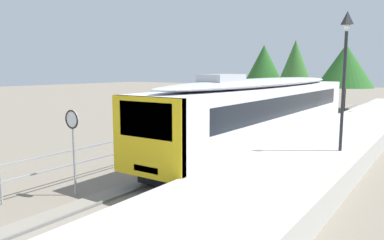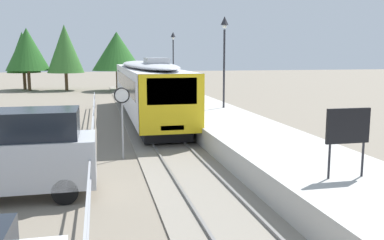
# 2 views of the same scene
# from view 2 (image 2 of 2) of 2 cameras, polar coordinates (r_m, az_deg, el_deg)

# --- Properties ---
(ground_plane) EXTENTS (160.00, 160.00, 0.00)m
(ground_plane) POSITION_cam_2_polar(r_m,az_deg,el_deg) (24.53, -12.58, -0.73)
(ground_plane) COLOR slate
(track_rails) EXTENTS (3.20, 60.00, 0.14)m
(track_rails) POSITION_cam_2_polar(r_m,az_deg,el_deg) (24.71, -5.62, -0.41)
(track_rails) COLOR gray
(track_rails) RESTS_ON ground
(commuter_train) EXTENTS (2.82, 18.82, 3.74)m
(commuter_train) POSITION_cam_2_polar(r_m,az_deg,el_deg) (26.57, -6.27, 4.82)
(commuter_train) COLOR silver
(commuter_train) RESTS_ON track_rails
(station_platform) EXTENTS (3.90, 60.00, 0.90)m
(station_platform) POSITION_cam_2_polar(r_m,az_deg,el_deg) (25.25, 1.70, 0.79)
(station_platform) COLOR #B7B5AD
(station_platform) RESTS_ON ground
(platform_lamp_mid_platform) EXTENTS (0.34, 0.34, 5.35)m
(platform_lamp_mid_platform) POSITION_cam_2_polar(r_m,az_deg,el_deg) (24.76, 4.47, 10.29)
(platform_lamp_mid_platform) COLOR #232328
(platform_lamp_mid_platform) RESTS_ON station_platform
(platform_lamp_far_end) EXTENTS (0.34, 0.34, 5.35)m
(platform_lamp_far_end) POSITION_cam_2_polar(r_m,az_deg,el_deg) (41.21, -2.61, 9.75)
(platform_lamp_far_end) COLOR #232328
(platform_lamp_far_end) RESTS_ON station_platform
(platform_notice_board) EXTENTS (1.20, 0.08, 1.80)m
(platform_notice_board) POSITION_cam_2_polar(r_m,az_deg,el_deg) (11.21, 20.65, -1.08)
(platform_notice_board) COLOR #232328
(platform_notice_board) RESTS_ON station_platform
(speed_limit_sign) EXTENTS (0.61, 0.10, 2.81)m
(speed_limit_sign) POSITION_cam_2_polar(r_m,az_deg,el_deg) (16.12, -9.60, 2.04)
(speed_limit_sign) COLOR #9EA0A5
(speed_limit_sign) RESTS_ON ground
(carpark_fence) EXTENTS (0.06, 36.06, 1.25)m
(carpark_fence) POSITION_cam_2_polar(r_m,az_deg,el_deg) (14.54, -13.64, -3.70)
(carpark_fence) COLOR #9EA0A5
(carpark_fence) RESTS_ON ground
(parked_van_silver) EXTENTS (4.91, 1.97, 2.51)m
(parked_van_silver) POSITION_cam_2_polar(r_m,az_deg,el_deg) (12.73, -23.89, -4.23)
(parked_van_silver) COLOR #B7BABF
(parked_van_silver) RESTS_ON ground
(tree_behind_carpark) EXTENTS (5.57, 5.57, 6.60)m
(tree_behind_carpark) POSITION_cam_2_polar(r_m,az_deg,el_deg) (47.79, -10.30, 9.30)
(tree_behind_carpark) COLOR brown
(tree_behind_carpark) RESTS_ON ground
(tree_behind_station_far) EXTENTS (4.85, 4.85, 7.05)m
(tree_behind_station_far) POSITION_cam_2_polar(r_m,az_deg,el_deg) (50.96, -21.72, 9.02)
(tree_behind_station_far) COLOR brown
(tree_behind_station_far) RESTS_ON ground
(tree_distant_left) EXTENTS (4.09, 4.09, 7.41)m
(tree_distant_left) POSITION_cam_2_polar(r_m,az_deg,el_deg) (49.59, -17.08, 9.33)
(tree_distant_left) COLOR brown
(tree_distant_left) RESTS_ON ground
(tree_distant_centre) EXTENTS (3.77, 3.77, 6.68)m
(tree_distant_centre) POSITION_cam_2_polar(r_m,az_deg,el_deg) (52.61, -22.24, 8.59)
(tree_distant_centre) COLOR brown
(tree_distant_centre) RESTS_ON ground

